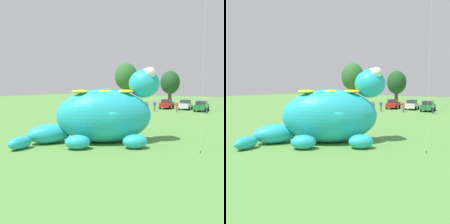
{
  "view_description": "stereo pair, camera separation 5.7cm",
  "coord_description": "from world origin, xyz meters",
  "views": [
    {
      "loc": [
        12.11,
        -16.04,
        4.46
      ],
      "look_at": [
        -0.47,
        0.94,
        2.26
      ],
      "focal_mm": 43.06,
      "sensor_mm": 36.0,
      "label": 1
    },
    {
      "loc": [
        12.15,
        -16.01,
        4.46
      ],
      "look_at": [
        -0.47,
        0.94,
        2.26
      ],
      "focal_mm": 43.06,
      "sensor_mm": 36.0,
      "label": 2
    }
  ],
  "objects": [
    {
      "name": "ground_plane",
      "position": [
        0.0,
        0.0,
        0.0
      ],
      "size": [
        160.0,
        160.0,
        0.0
      ],
      "primitive_type": "plane",
      "color": "#568E42"
    },
    {
      "name": "giant_inflatable_creature",
      "position": [
        -0.47,
        -0.08,
        2.09
      ],
      "size": [
        8.6,
        10.23,
        5.73
      ],
      "color": "#23B2C6",
      "rests_on": "ground"
    },
    {
      "name": "car_red",
      "position": [
        -8.84,
        29.02,
        0.86
      ],
      "size": [
        2.45,
        4.33,
        1.72
      ],
      "color": "red",
      "rests_on": "ground"
    },
    {
      "name": "car_white",
      "position": [
        -5.48,
        29.51,
        0.86
      ],
      "size": [
        2.43,
        4.32,
        1.72
      ],
      "color": "white",
      "rests_on": "ground"
    },
    {
      "name": "car_green",
      "position": [
        -2.22,
        28.08,
        0.86
      ],
      "size": [
        2.32,
        4.28,
        1.72
      ],
      "color": "#1E7238",
      "rests_on": "ground"
    },
    {
      "name": "tree_far_left",
      "position": [
        -23.04,
        37.05,
        6.14
      ],
      "size": [
        5.28,
        5.28,
        9.38
      ],
      "color": "brown",
      "rests_on": "ground"
    },
    {
      "name": "tree_left",
      "position": [
        -12.38,
        38.07,
        4.77
      ],
      "size": [
        4.11,
        4.11,
        7.29
      ],
      "color": "brown",
      "rests_on": "ground"
    },
    {
      "name": "spectator_near_inflatable",
      "position": [
        -4.89,
        24.23,
        0.85
      ],
      "size": [
        0.38,
        0.26,
        1.71
      ],
      "color": "#726656",
      "rests_on": "ground"
    },
    {
      "name": "spectator_mid_field",
      "position": [
        -11.91,
        18.79,
        0.85
      ],
      "size": [
        0.38,
        0.26,
        1.71
      ],
      "color": "black",
      "rests_on": "ground"
    },
    {
      "name": "spectator_by_cars",
      "position": [
        -8.44,
        23.48,
        0.85
      ],
      "size": [
        0.38,
        0.26,
        1.71
      ],
      "color": "#726656",
      "rests_on": "ground"
    },
    {
      "name": "spectator_wandering",
      "position": [
        -0.48,
        25.18,
        0.85
      ],
      "size": [
        0.38,
        0.26,
        1.71
      ],
      "color": "#2D334C",
      "rests_on": "ground"
    },
    {
      "name": "spectator_far_side",
      "position": [
        -7.97,
        20.05,
        0.85
      ],
      "size": [
        0.38,
        0.26,
        1.71
      ],
      "color": "#2D334C",
      "rests_on": "ground"
    }
  ]
}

